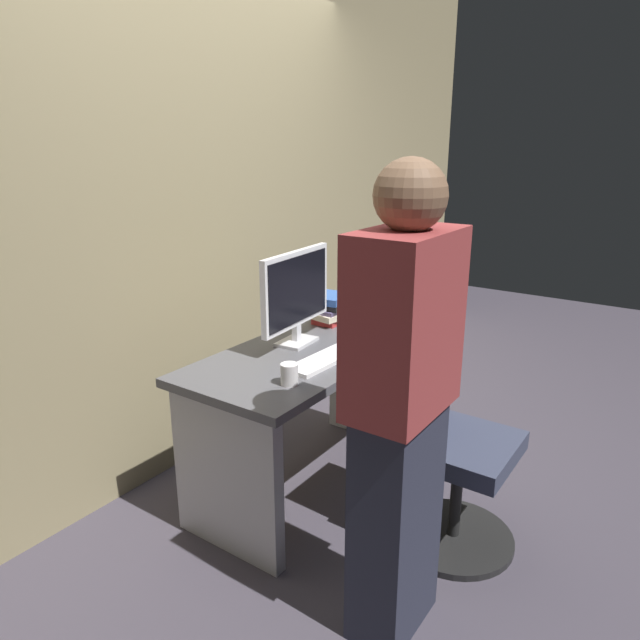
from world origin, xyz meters
name	(u,v)px	position (x,y,z in m)	size (l,w,h in m)	color
ground_plane	(312,482)	(0.00, 0.00, 0.00)	(9.00, 9.00, 0.00)	#3D3842
wall_back	(190,178)	(0.00, 0.75, 1.50)	(6.40, 0.10, 3.00)	#8C7F5B
desk	(312,392)	(0.00, 0.00, 0.50)	(1.34, 0.64, 0.73)	#4C4C51
office_chair	(447,449)	(-0.01, -0.72, 0.43)	(0.52, 0.52, 0.94)	black
person_at_desk	(401,411)	(-0.56, -0.76, 0.84)	(0.40, 0.24, 1.64)	#262838
monitor	(296,293)	(0.02, 0.10, 0.99)	(0.54, 0.16, 0.46)	silver
keyboard	(325,359)	(-0.11, -0.15, 0.74)	(0.43, 0.13, 0.02)	white
mouse	(354,338)	(0.20, -0.12, 0.75)	(0.06, 0.10, 0.03)	black
cup_near_keyboard	(289,374)	(-0.40, -0.18, 0.78)	(0.07, 0.07, 0.09)	silver
book_stack	(331,309)	(0.40, 0.15, 0.81)	(0.24, 0.19, 0.15)	red
cell_phone	(395,328)	(0.50, -0.19, 0.74)	(0.07, 0.14, 0.01)	black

